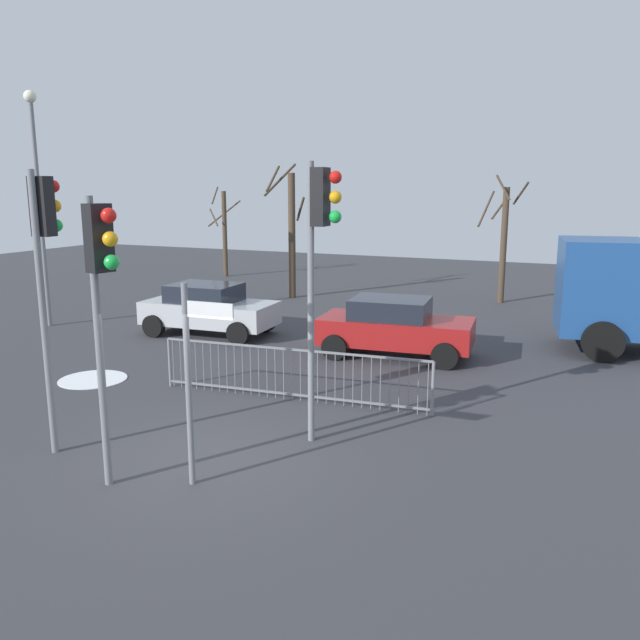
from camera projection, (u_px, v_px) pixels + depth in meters
name	position (u px, v px, depth m)	size (l,w,h in m)	color
ground_plane	(202.00, 461.00, 10.02)	(60.00, 60.00, 0.00)	#38383D
traffic_light_foreground_left	(319.00, 241.00, 10.10)	(0.57, 0.33, 4.59)	slate
traffic_light_foreground_right	(101.00, 279.00, 8.54)	(0.56, 0.36, 4.09)	slate
traffic_light_mid_right	(45.00, 249.00, 9.82)	(0.33, 0.57, 4.46)	slate
direction_sign_post	(192.00, 375.00, 8.89)	(0.79, 0.09, 2.93)	slate
pedestrian_guard_railing	(292.00, 374.00, 12.76)	(5.66, 0.55, 1.07)	slate
car_silver_far	(209.00, 308.00, 18.48)	(3.90, 2.14, 1.47)	#B2B5BA
car_red_mid	(394.00, 326.00, 16.12)	(3.95, 2.25, 1.47)	maroon
street_lamp	(38.00, 186.00, 18.95)	(0.36, 0.36, 6.94)	slate
bare_tree_left	(291.00, 231.00, 24.37)	(1.59, 1.89, 5.10)	#473828
bare_tree_centre	(224.00, 231.00, 30.40)	(1.41, 1.90, 4.22)	#473828
bare_tree_right	(503.00, 240.00, 23.35)	(1.67, 1.49, 4.64)	#473828
snow_patch_kerb	(93.00, 379.00, 14.23)	(1.48, 1.48, 0.01)	white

